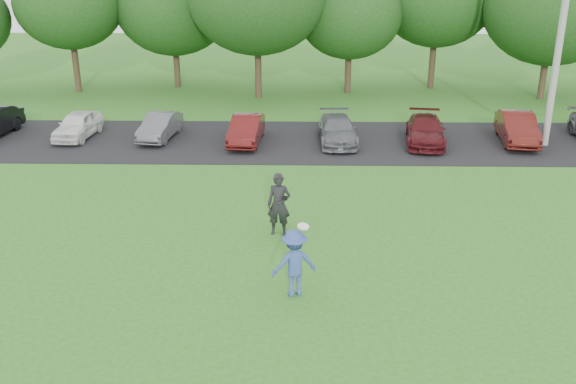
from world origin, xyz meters
name	(u,v)px	position (x,y,z in m)	size (l,w,h in m)	color
ground	(285,295)	(0.00, 0.00, 0.00)	(100.00, 100.00, 0.00)	#256C1E
parking_lot	(293,141)	(0.00, 13.00, 0.01)	(32.00, 6.50, 0.03)	black
utility_pole	(564,14)	(10.58, 12.62, 5.36)	(0.28, 0.28, 10.72)	#979893
frisbee_player	(294,263)	(0.22, 0.03, 0.84)	(1.22, 0.93, 1.87)	#354D97
camera_bystander	(279,204)	(-0.26, 3.49, 0.92)	(0.72, 0.51, 1.84)	black
parked_cars	(310,128)	(0.76, 13.02, 0.60)	(27.95, 4.56, 1.26)	black
tree_row	(323,4)	(1.51, 22.76, 4.91)	(42.39, 9.85, 8.64)	#38281C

